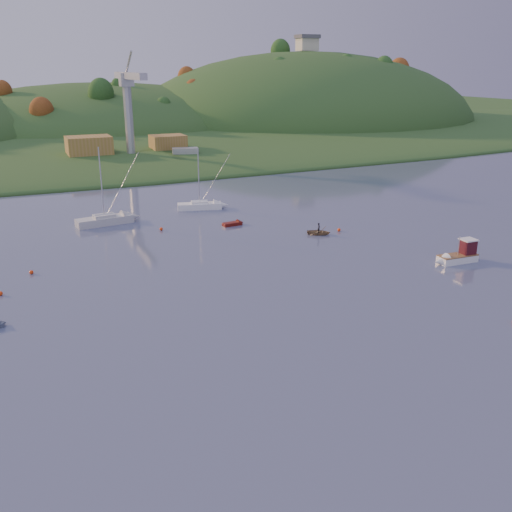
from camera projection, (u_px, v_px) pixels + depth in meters
name	position (u px, v px, depth m)	size (l,w,h in m)	color
ground	(459.00, 400.00, 43.52)	(500.00, 500.00, 0.00)	#3D4665
far_shore	(69.00, 125.00, 242.09)	(620.00, 220.00, 1.50)	#274D1F
shore_slope	(95.00, 144.00, 185.98)	(640.00, 150.00, 7.00)	#274D1F
hill_center	(101.00, 129.00, 228.75)	(140.00, 120.00, 36.00)	#274D1F
hill_right	(305.00, 124.00, 249.11)	(150.00, 130.00, 60.00)	#274D1F
hilltop_house	(307.00, 42.00, 238.49)	(9.00, 7.00, 6.45)	beige
hillside_trees	(86.00, 137.00, 203.24)	(280.00, 50.00, 32.00)	#194619
wharf	(141.00, 157.00, 150.43)	(42.00, 16.00, 2.40)	slate
shed_west	(89.00, 146.00, 145.05)	(11.00, 8.00, 4.80)	olive
shed_east	(168.00, 143.00, 154.27)	(9.00, 7.00, 4.00)	olive
dock_crane	(129.00, 96.00, 141.06)	(3.20, 28.00, 20.30)	#B7B7BC
fishing_boat	(455.00, 256.00, 73.54)	(6.30, 2.21, 3.97)	white
sailboat_near	(105.00, 220.00, 91.31)	(9.17, 3.80, 12.34)	silver
sailboat_far	(200.00, 205.00, 101.13)	(8.07, 4.20, 10.73)	white
canoe	(319.00, 232.00, 85.97)	(2.50, 3.50, 0.73)	#9D8056
paddler	(319.00, 230.00, 85.83)	(0.57, 0.38, 1.57)	black
red_tender	(236.00, 223.00, 91.26)	(3.73, 1.61, 1.23)	#5D130D
work_vessel	(185.00, 158.00, 148.42)	(16.31, 8.93, 3.98)	#525F6C
buoy_1	(339.00, 230.00, 87.62)	(0.50, 0.50, 0.50)	#FE3E0D
buoy_2	(31.00, 272.00, 69.69)	(0.50, 0.50, 0.50)	#FE3E0D
buoy_3	(161.00, 229.00, 88.13)	(0.50, 0.50, 0.50)	#FE3E0D
buoy_4	(0.00, 293.00, 63.21)	(0.50, 0.50, 0.50)	#FE3E0D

